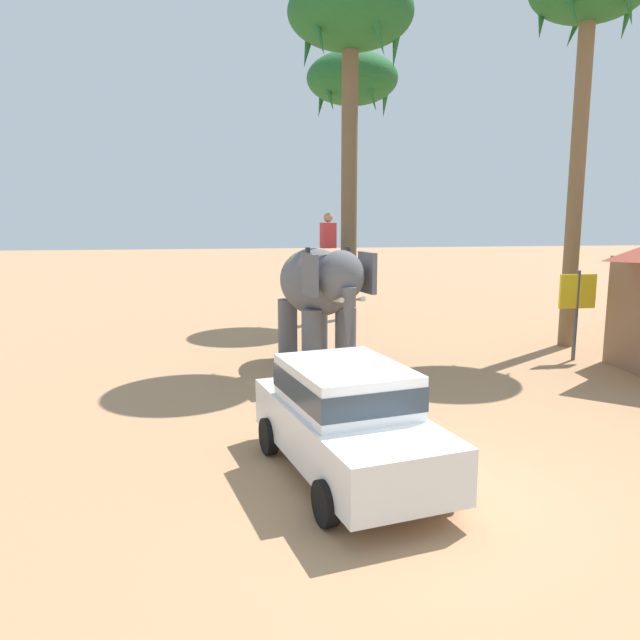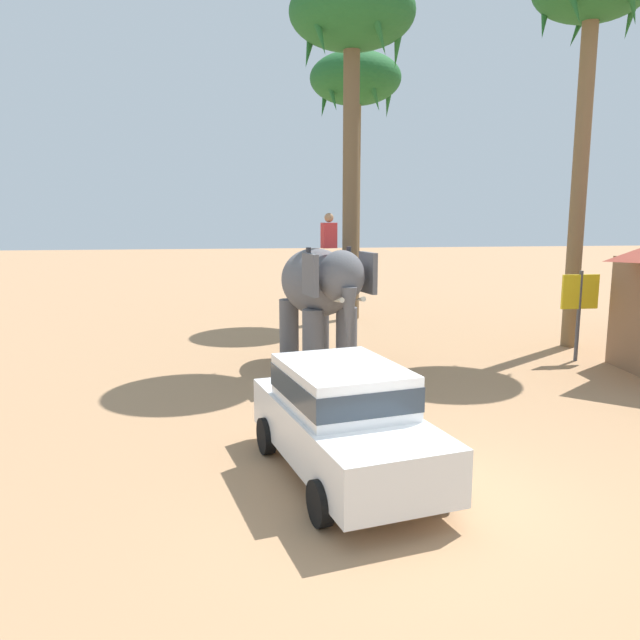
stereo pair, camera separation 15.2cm
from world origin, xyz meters
TOP-DOWN VIEW (x-y plane):
  - ground_plane at (0.00, 0.00)m, footprint 120.00×120.00m
  - car_sedan_foreground at (-0.61, 1.05)m, footprint 2.55×4.37m
  - elephant_with_mahout at (-0.06, 7.74)m, footprint 2.33×4.01m
  - palm_tree_behind_elephant at (2.16, 14.86)m, footprint 3.20×3.20m
  - palm_tree_near_hut at (0.91, 8.85)m, footprint 3.20×3.20m
  - palm_tree_left_of_road at (7.53, 9.18)m, footprint 3.20×3.20m
  - signboard_yellow at (6.77, 7.45)m, footprint 1.00×0.10m

SIDE VIEW (x-z plane):
  - ground_plane at x=0.00m, z-range 0.00..0.00m
  - car_sedan_foreground at x=-0.61m, z-range 0.08..1.78m
  - signboard_yellow at x=6.77m, z-range 0.49..2.89m
  - elephant_with_mahout at x=-0.06m, z-range 0.05..3.93m
  - palm_tree_behind_elephant at x=2.16m, z-range 3.47..12.87m
  - palm_tree_near_hut at x=0.91m, z-range 3.62..13.37m
  - palm_tree_left_of_road at x=7.53m, z-range 4.03..14.81m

